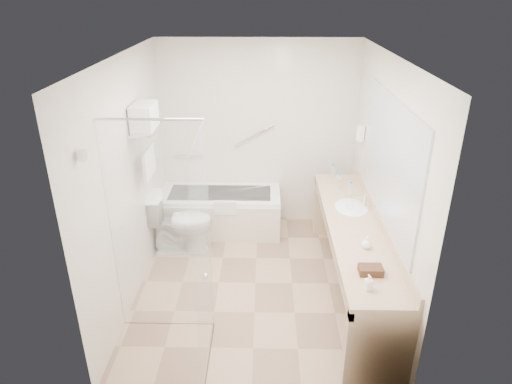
{
  "coord_description": "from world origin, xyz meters",
  "views": [
    {
      "loc": [
        0.09,
        -4.28,
        3.1
      ],
      "look_at": [
        0.0,
        0.3,
        1.0
      ],
      "focal_mm": 32.0,
      "sensor_mm": 36.0,
      "label": 1
    }
  ],
  "objects_px": {
    "vanity_counter": "(353,242)",
    "toilet": "(181,223)",
    "bathtub": "(221,211)",
    "water_bottle_left": "(339,181)",
    "amenity_basket": "(371,270)"
  },
  "relations": [
    {
      "from": "bathtub",
      "to": "amenity_basket",
      "type": "xyz_separation_m",
      "value": [
        1.5,
        -2.26,
        0.61
      ]
    },
    {
      "from": "toilet",
      "to": "water_bottle_left",
      "type": "bearing_deg",
      "value": -93.19
    },
    {
      "from": "vanity_counter",
      "to": "toilet",
      "type": "distance_m",
      "value": 2.16
    },
    {
      "from": "bathtub",
      "to": "toilet",
      "type": "distance_m",
      "value": 0.71
    },
    {
      "from": "bathtub",
      "to": "vanity_counter",
      "type": "xyz_separation_m",
      "value": [
        1.52,
        -1.39,
        0.36
      ]
    },
    {
      "from": "vanity_counter",
      "to": "toilet",
      "type": "relative_size",
      "value": 3.4
    },
    {
      "from": "bathtub",
      "to": "toilet",
      "type": "bearing_deg",
      "value": -129.87
    },
    {
      "from": "toilet",
      "to": "water_bottle_left",
      "type": "distance_m",
      "value": 2.02
    },
    {
      "from": "bathtub",
      "to": "toilet",
      "type": "height_order",
      "value": "toilet"
    },
    {
      "from": "bathtub",
      "to": "amenity_basket",
      "type": "bearing_deg",
      "value": -56.39
    },
    {
      "from": "bathtub",
      "to": "vanity_counter",
      "type": "relative_size",
      "value": 0.59
    },
    {
      "from": "bathtub",
      "to": "toilet",
      "type": "xyz_separation_m",
      "value": [
        -0.45,
        -0.54,
        0.11
      ]
    },
    {
      "from": "bathtub",
      "to": "vanity_counter",
      "type": "height_order",
      "value": "vanity_counter"
    },
    {
      "from": "water_bottle_left",
      "to": "bathtub",
      "type": "bearing_deg",
      "value": 162.31
    },
    {
      "from": "vanity_counter",
      "to": "amenity_basket",
      "type": "height_order",
      "value": "vanity_counter"
    }
  ]
}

